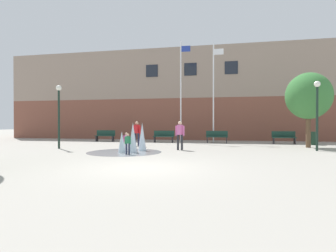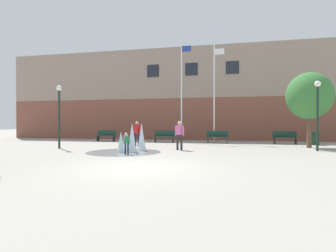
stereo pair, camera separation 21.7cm
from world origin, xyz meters
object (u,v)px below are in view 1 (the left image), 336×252
Objects in this scene: park_bench_far_left at (105,136)px; lamp_post_right_lane at (317,105)px; adult_in_red at (180,133)px; trash_can at (313,138)px; child_running at (126,140)px; adult_watching at (137,132)px; park_bench_center at (217,137)px; child_in_fountain at (128,142)px; park_bench_near_trashcan at (284,137)px; street_tree_near_building at (308,96)px; lamp_post_left_lane at (59,107)px; park_bench_left_of_flagpoles at (164,136)px; flagpole_right at (214,90)px; flagpole_left at (181,88)px.

lamp_post_right_lane is (14.21, -4.73, 1.96)m from park_bench_far_left.
trash_can is (8.43, 5.25, -0.48)m from adult_in_red.
adult_in_red is 2.95m from child_running.
adult_in_red and adult_watching have the same top height.
park_bench_center is 9.07m from child_in_fountain.
park_bench_far_left is 5.55m from adult_watching.
park_bench_near_trashcan is 0.35× the size of street_tree_near_building.
lamp_post_left_lane is (-4.92, 2.00, 1.84)m from child_in_fountain.
lamp_post_left_lane is (-8.96, -6.12, 1.94)m from park_bench_center.
park_bench_left_of_flagpoles is 1.01× the size of adult_watching.
flagpole_right is 6.58m from street_tree_near_building.
child_in_fountain is 1.00× the size of child_running.
lamp_post_right_lane is at bearing -41.29° from park_bench_center.
flagpole_right is (1.70, 6.12, 3.09)m from adult_in_red.
trash_can is 0.20× the size of street_tree_near_building.
adult_watching is at bearing -179.65° from child_running.
child_running is at bearing -120.43° from flagpole_right.
adult_in_red is 7.06m from flagpole_right.
flagpole_right reaches higher than park_bench_left_of_flagpoles.
adult_watching is at bearing -142.89° from park_bench_center.
park_bench_left_of_flagpoles is 1.78× the size of trash_can.
child_running is at bearing -103.79° from flagpole_left.
park_bench_far_left is at bearing -155.32° from child_running.
street_tree_near_building is (10.04, 4.22, 2.53)m from child_running.
adult_watching is (3.94, -3.87, 0.45)m from park_bench_far_left.
child_running is at bearing -9.49° from lamp_post_left_lane.
trash_can is (15.45, 5.78, -1.97)m from lamp_post_left_lane.
lamp_post_left_lane reaches higher than park_bench_left_of_flagpoles.
park_bench_center is 4.68m from park_bench_near_trashcan.
child_in_fountain is at bearing -159.46° from lamp_post_right_lane.
park_bench_near_trashcan is 11.54m from child_running.
park_bench_near_trashcan is 0.43× the size of lamp_post_right_lane.
adult_watching is 12.00m from trash_can.
child_in_fountain is at bearing -149.97° from street_tree_near_building.
adult_watching is at bearing -163.33° from trash_can.
flagpole_right reaches higher than lamp_post_right_lane.
adult_in_red is 3.55m from adult_watching.
park_bench_left_of_flagpoles is 4.03m from park_bench_center.
trash_can is (10.52, 7.78, -0.13)m from child_in_fountain.
adult_in_red is 6.98m from flagpole_left.
flagpole_left reaches higher than street_tree_near_building.
lamp_post_right_lane reaches higher than adult_in_red.
street_tree_near_building is at bearing 134.76° from adult_in_red.
child_in_fountain reaches higher than park_bench_center.
child_in_fountain is at bearing -59.18° from park_bench_far_left.
park_bench_center is 1.62× the size of child_running.
flagpole_left is (1.27, 8.65, 3.63)m from child_in_fountain.
adult_in_red is 0.20× the size of flagpole_left.
adult_in_red reaches higher than child_in_fountain.
trash_can is at bearing 176.77° from child_in_fountain.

